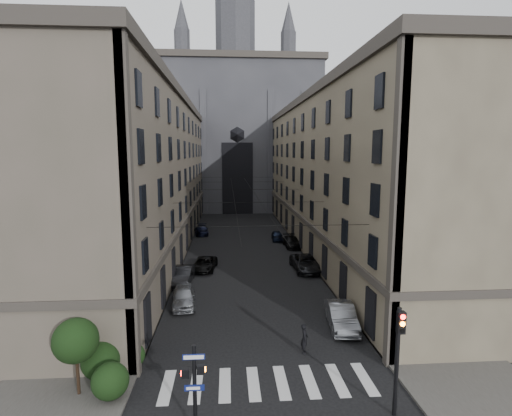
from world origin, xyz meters
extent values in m
cube|color=#383533|center=(-10.50, 36.00, 0.07)|extent=(7.00, 80.00, 0.15)
cube|color=#383533|center=(10.50, 36.00, 0.07)|extent=(7.00, 80.00, 0.15)
cube|color=beige|center=(0.00, 5.00, 0.01)|extent=(11.00, 3.20, 0.01)
cube|color=#4D473B|center=(-13.50, 36.00, 9.00)|extent=(13.00, 60.00, 18.00)
cube|color=#38332D|center=(-13.50, 36.00, 18.40)|extent=(13.60, 60.60, 0.90)
cube|color=#38332D|center=(-13.50, 36.00, 4.20)|extent=(13.40, 60.30, 0.50)
cube|color=brown|center=(13.50, 36.00, 9.00)|extent=(13.00, 60.00, 18.00)
cube|color=#38332D|center=(13.50, 36.00, 18.40)|extent=(13.60, 60.60, 0.90)
cube|color=#38332D|center=(13.50, 36.00, 4.20)|extent=(13.40, 60.30, 0.50)
cube|color=#2D2D33|center=(0.00, 75.00, 15.00)|extent=(34.00, 22.00, 30.00)
cube|color=#38332D|center=(0.00, 75.00, 30.50)|extent=(35.00, 23.00, 1.20)
cylinder|color=#2D2D33|center=(0.00, 75.00, 37.00)|extent=(8.40, 8.40, 14.00)
cone|color=#2D2D33|center=(-11.00, 72.00, 36.50)|extent=(3.20, 3.20, 13.00)
cone|color=#2D2D33|center=(11.00, 72.00, 36.50)|extent=(3.20, 3.20, 13.00)
cube|color=black|center=(0.00, 63.95, 7.00)|extent=(6.00, 0.30, 14.00)
cylinder|color=black|center=(-3.50, 1.50, 2.00)|extent=(0.18, 0.18, 4.00)
cube|color=orange|center=(-3.22, 1.50, 2.90)|extent=(0.34, 0.24, 0.38)
cube|color=#FF0C07|center=(-3.88, 1.60, 2.70)|extent=(0.34, 0.24, 0.38)
cube|color=navy|center=(-3.50, 1.37, 3.55)|extent=(0.95, 0.05, 0.24)
cube|color=navy|center=(-3.50, 1.37, 2.15)|extent=(0.85, 0.05, 0.27)
cylinder|color=black|center=(5.60, 2.00, 2.60)|extent=(0.20, 0.20, 5.20)
cube|color=black|center=(5.60, 1.78, 4.60)|extent=(0.34, 0.30, 1.00)
cylinder|color=#FF0C07|center=(5.60, 1.62, 4.92)|extent=(0.22, 0.05, 0.22)
cylinder|color=orange|center=(5.60, 1.62, 4.60)|extent=(0.22, 0.05, 0.22)
cylinder|color=black|center=(5.60, 1.62, 4.28)|extent=(0.22, 0.05, 0.22)
sphere|color=black|center=(-7.80, 4.00, 1.05)|extent=(1.80, 1.80, 1.80)
sphere|color=black|center=(-8.80, 5.80, 1.15)|extent=(2.00, 2.00, 2.00)
sphere|color=black|center=(-7.40, 6.80, 0.85)|extent=(1.40, 1.40, 1.40)
cylinder|color=black|center=(-9.50, 4.50, 1.35)|extent=(0.16, 0.16, 2.40)
sphere|color=black|center=(-9.50, 4.50, 2.95)|extent=(2.20, 2.20, 2.20)
cylinder|color=black|center=(0.00, 10.00, 7.50)|extent=(14.00, 0.03, 0.03)
cylinder|color=black|center=(0.00, 22.00, 7.50)|extent=(14.00, 0.03, 0.03)
cylinder|color=black|center=(0.00, 35.00, 7.50)|extent=(14.00, 0.03, 0.03)
cylinder|color=black|center=(0.00, 48.00, 7.50)|extent=(14.00, 0.03, 0.03)
cylinder|color=black|center=(0.00, 60.00, 7.50)|extent=(14.00, 0.03, 0.03)
cylinder|color=black|center=(-1.30, 36.00, 7.10)|extent=(0.03, 60.00, 0.03)
cylinder|color=black|center=(1.30, 36.00, 7.10)|extent=(0.03, 60.00, 0.03)
imported|color=gray|center=(-5.55, 16.14, 0.77)|extent=(2.16, 4.62, 1.53)
imported|color=black|center=(-6.20, 21.77, 0.77)|extent=(1.90, 4.74, 1.53)
imported|color=black|center=(-4.45, 25.77, 0.65)|extent=(2.72, 4.93, 1.31)
imported|color=black|center=(-5.87, 44.11, 0.66)|extent=(2.25, 4.72, 1.33)
imported|color=slate|center=(5.78, 11.35, 0.82)|extent=(2.21, 5.10, 1.63)
imported|color=black|center=(6.00, 24.93, 0.78)|extent=(2.82, 5.74, 1.57)
imported|color=black|center=(6.20, 35.16, 0.68)|extent=(2.05, 4.76, 1.36)
imported|color=black|center=(4.83, 39.29, 0.64)|extent=(1.69, 3.84, 1.29)
imported|color=black|center=(2.54, 8.00, 0.92)|extent=(0.54, 0.73, 1.84)
camera|label=1|loc=(-2.02, -14.50, 12.05)|focal=28.00mm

